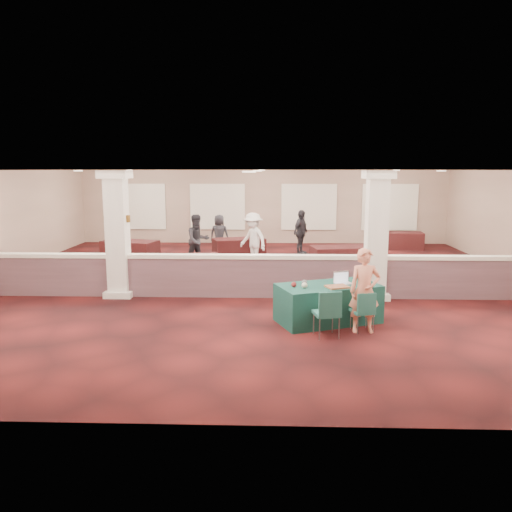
{
  "coord_description": "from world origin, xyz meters",
  "views": [
    {
      "loc": [
        0.42,
        -13.89,
        3.23
      ],
      "look_at": [
        0.02,
        -2.0,
        1.15
      ],
      "focal_mm": 35.0,
      "sensor_mm": 36.0,
      "label": 1
    }
  ],
  "objects_px": {
    "woman": "(365,291)",
    "attendee_c": "(301,232)",
    "far_table_front_left": "(38,269)",
    "far_table_back_center": "(239,249)",
    "far_table_back_right": "(401,241)",
    "attendee_a": "(198,240)",
    "conf_chair_side": "(328,310)",
    "far_table_back_left": "(130,251)",
    "conf_chair_main": "(364,308)",
    "attendee_d": "(219,235)",
    "near_table": "(328,303)",
    "attendee_b": "(253,239)",
    "far_table_front_right": "(342,259)",
    "far_table_front_center": "(192,266)"
  },
  "relations": [
    {
      "from": "woman",
      "to": "attendee_c",
      "type": "distance_m",
      "value": 9.27
    },
    {
      "from": "woman",
      "to": "far_table_front_left",
      "type": "height_order",
      "value": "woman"
    },
    {
      "from": "far_table_back_center",
      "to": "far_table_back_right",
      "type": "bearing_deg",
      "value": 20.73
    },
    {
      "from": "far_table_front_left",
      "to": "attendee_a",
      "type": "height_order",
      "value": "attendee_a"
    },
    {
      "from": "conf_chair_side",
      "to": "far_table_back_left",
      "type": "distance_m",
      "value": 9.88
    },
    {
      "from": "conf_chair_main",
      "to": "attendee_d",
      "type": "height_order",
      "value": "attendee_d"
    },
    {
      "from": "near_table",
      "to": "far_table_back_left",
      "type": "height_order",
      "value": "near_table"
    },
    {
      "from": "conf_chair_main",
      "to": "far_table_back_left",
      "type": "bearing_deg",
      "value": 117.85
    },
    {
      "from": "attendee_a",
      "to": "attendee_b",
      "type": "xyz_separation_m",
      "value": [
        1.86,
        0.17,
        0.02
      ]
    },
    {
      "from": "far_table_back_right",
      "to": "near_table",
      "type": "bearing_deg",
      "value": -112.07
    },
    {
      "from": "attendee_b",
      "to": "far_table_front_right",
      "type": "bearing_deg",
      "value": 28.93
    },
    {
      "from": "far_table_back_center",
      "to": "attendee_a",
      "type": "distance_m",
      "value": 1.98
    },
    {
      "from": "conf_chair_side",
      "to": "woman",
      "type": "xyz_separation_m",
      "value": [
        0.76,
        0.4,
        0.29
      ]
    },
    {
      "from": "far_table_front_right",
      "to": "attendee_c",
      "type": "height_order",
      "value": "attendee_c"
    },
    {
      "from": "far_table_front_right",
      "to": "far_table_back_right",
      "type": "relative_size",
      "value": 1.13
    },
    {
      "from": "woman",
      "to": "attendee_d",
      "type": "distance_m",
      "value": 9.94
    },
    {
      "from": "conf_chair_main",
      "to": "attendee_b",
      "type": "xyz_separation_m",
      "value": [
        -2.5,
        6.99,
        0.41
      ]
    },
    {
      "from": "woman",
      "to": "attendee_a",
      "type": "bearing_deg",
      "value": 118.65
    },
    {
      "from": "conf_chair_side",
      "to": "woman",
      "type": "relative_size",
      "value": 0.56
    },
    {
      "from": "conf_chair_side",
      "to": "far_table_back_left",
      "type": "bearing_deg",
      "value": 115.74
    },
    {
      "from": "far_table_front_right",
      "to": "far_table_back_right",
      "type": "height_order",
      "value": "far_table_front_right"
    },
    {
      "from": "far_table_front_center",
      "to": "attendee_b",
      "type": "distance_m",
      "value": 2.73
    },
    {
      "from": "far_table_front_left",
      "to": "attendee_a",
      "type": "relative_size",
      "value": 0.92
    },
    {
      "from": "far_table_back_left",
      "to": "near_table",
      "type": "bearing_deg",
      "value": -47.48
    },
    {
      "from": "far_table_back_right",
      "to": "attendee_d",
      "type": "bearing_deg",
      "value": -168.07
    },
    {
      "from": "conf_chair_side",
      "to": "attendee_b",
      "type": "height_order",
      "value": "attendee_b"
    },
    {
      "from": "woman",
      "to": "attendee_a",
      "type": "xyz_separation_m",
      "value": [
        -4.35,
        6.82,
        0.02
      ]
    },
    {
      "from": "far_table_back_right",
      "to": "attendee_a",
      "type": "bearing_deg",
      "value": -153.48
    },
    {
      "from": "conf_chair_main",
      "to": "far_table_back_left",
      "type": "height_order",
      "value": "conf_chair_main"
    },
    {
      "from": "woman",
      "to": "far_table_front_center",
      "type": "relative_size",
      "value": 1.01
    },
    {
      "from": "attendee_b",
      "to": "attendee_c",
      "type": "height_order",
      "value": "attendee_b"
    },
    {
      "from": "far_table_front_left",
      "to": "far_table_front_center",
      "type": "distance_m",
      "value": 4.53
    },
    {
      "from": "attendee_c",
      "to": "attendee_d",
      "type": "bearing_deg",
      "value": 121.42
    },
    {
      "from": "far_table_back_left",
      "to": "far_table_back_center",
      "type": "xyz_separation_m",
      "value": [
        3.76,
        0.84,
        -0.01
      ]
    },
    {
      "from": "far_table_front_center",
      "to": "far_table_front_left",
      "type": "bearing_deg",
      "value": -173.97
    },
    {
      "from": "far_table_back_left",
      "to": "far_table_back_center",
      "type": "relative_size",
      "value": 1.03
    },
    {
      "from": "near_table",
      "to": "far_table_back_center",
      "type": "height_order",
      "value": "near_table"
    },
    {
      "from": "far_table_front_right",
      "to": "far_table_back_center",
      "type": "distance_m",
      "value": 4.03
    },
    {
      "from": "far_table_front_center",
      "to": "attendee_a",
      "type": "bearing_deg",
      "value": 92.96
    },
    {
      "from": "conf_chair_side",
      "to": "far_table_front_center",
      "type": "height_order",
      "value": "conf_chair_side"
    },
    {
      "from": "woman",
      "to": "attendee_b",
      "type": "bearing_deg",
      "value": 105.74
    },
    {
      "from": "far_table_front_left",
      "to": "attendee_d",
      "type": "xyz_separation_m",
      "value": [
        4.89,
        4.66,
        0.44
      ]
    },
    {
      "from": "far_table_front_center",
      "to": "far_table_back_center",
      "type": "bearing_deg",
      "value": 69.94
    },
    {
      "from": "conf_chair_main",
      "to": "attendee_c",
      "type": "distance_m",
      "value": 9.28
    },
    {
      "from": "near_table",
      "to": "attendee_b",
      "type": "height_order",
      "value": "attendee_b"
    },
    {
      "from": "far_table_front_right",
      "to": "conf_chair_side",
      "type": "bearing_deg",
      "value": -100.0
    },
    {
      "from": "woman",
      "to": "far_table_back_center",
      "type": "height_order",
      "value": "woman"
    },
    {
      "from": "near_table",
      "to": "far_table_front_left",
      "type": "bearing_deg",
      "value": 133.21
    },
    {
      "from": "far_table_front_left",
      "to": "far_table_back_right",
      "type": "xyz_separation_m",
      "value": [
        12.19,
        6.2,
        0.02
      ]
    },
    {
      "from": "conf_chair_main",
      "to": "woman",
      "type": "bearing_deg",
      "value": 136.13
    }
  ]
}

